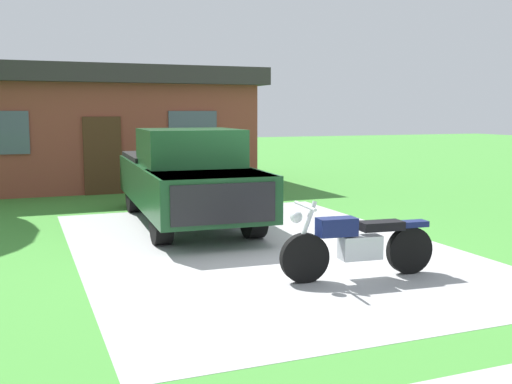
# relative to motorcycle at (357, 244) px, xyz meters

# --- Properties ---
(ground_plane) EXTENTS (80.00, 80.00, 0.00)m
(ground_plane) POSITION_rel_motorcycle_xyz_m (-0.53, 2.17, -0.47)
(ground_plane) COLOR #438F36
(driveway_pad) EXTENTS (5.90, 8.65, 0.01)m
(driveway_pad) POSITION_rel_motorcycle_xyz_m (-0.53, 2.17, -0.47)
(driveway_pad) COLOR #A8A8A8
(driveway_pad) RESTS_ON ground
(motorcycle) EXTENTS (2.21, 0.70, 1.09)m
(motorcycle) POSITION_rel_motorcycle_xyz_m (0.00, 0.00, 0.00)
(motorcycle) COLOR black
(motorcycle) RESTS_ON ground
(pickup_truck) EXTENTS (2.27, 5.71, 1.90)m
(pickup_truck) POSITION_rel_motorcycle_xyz_m (-1.09, 4.82, 0.48)
(pickup_truck) COLOR black
(pickup_truck) RESTS_ON ground
(neighbor_house) EXTENTS (9.60, 5.60, 3.50)m
(neighbor_house) POSITION_rel_motorcycle_xyz_m (-2.09, 12.21, 1.32)
(neighbor_house) COLOR brown
(neighbor_house) RESTS_ON ground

